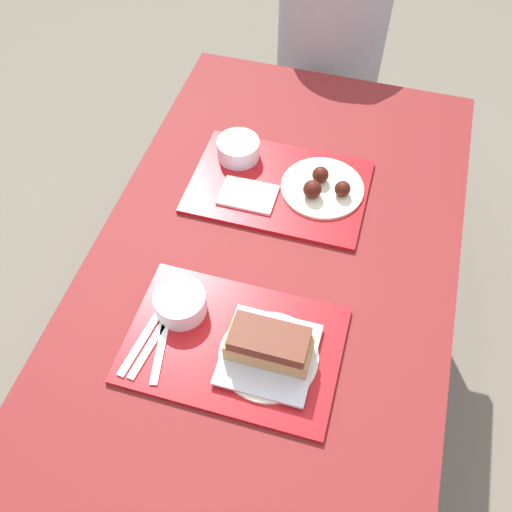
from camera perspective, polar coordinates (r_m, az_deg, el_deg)
name	(u,v)px	position (r m, az deg, el deg)	size (l,w,h in m)	color
ground_plane	(263,404)	(1.99, 0.71, -14.62)	(12.00, 12.00, 0.00)	#706656
picnic_table	(266,301)	(1.39, 0.98, -4.50)	(0.85, 1.55, 0.77)	maroon
picnic_bench_far	(333,129)	(2.26, 7.69, 12.44)	(0.80, 0.28, 0.43)	maroon
tray_near	(233,345)	(1.21, -2.27, -8.89)	(0.45, 0.30, 0.01)	#B21419
tray_far	(279,187)	(1.47, 2.29, 6.94)	(0.45, 0.30, 0.01)	#B21419
bowl_coleslaw_near	(180,302)	(1.23, -7.58, -4.60)	(0.11, 0.11, 0.05)	silver
brisket_sandwich_plate	(269,349)	(1.16, 1.30, -9.27)	(0.21, 0.21, 0.09)	beige
plastic_fork_near	(151,344)	(1.22, -10.44, -8.66)	(0.04, 0.17, 0.00)	white
plastic_knife_near	(161,347)	(1.21, -9.47, -8.93)	(0.05, 0.17, 0.00)	white
plastic_spoon_near	(141,341)	(1.23, -11.39, -8.38)	(0.04, 0.17, 0.00)	white
condiment_packet	(253,318)	(1.23, -0.31, -6.25)	(0.04, 0.03, 0.01)	#3F3F47
bowl_coleslaw_far	(238,148)	(1.52, -1.79, 10.74)	(0.11, 0.11, 0.05)	silver
wings_plate_far	(323,186)	(1.45, 6.67, 6.93)	(0.21, 0.21, 0.05)	beige
napkin_far	(248,195)	(1.44, -0.80, 6.12)	(0.14, 0.10, 0.01)	white
person_seated_across	(331,41)	(2.04, 7.49, 20.56)	(0.36, 0.36, 0.73)	#9E9EA3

